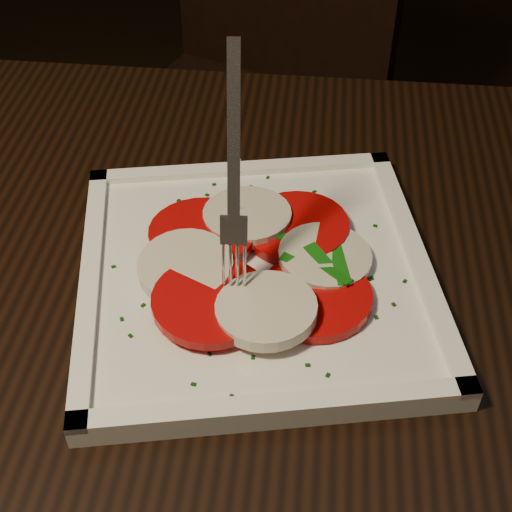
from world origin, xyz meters
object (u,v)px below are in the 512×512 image
object	(u,v)px
chair	(259,67)
fork	(235,164)
plate	(256,276)
table	(302,429)

from	to	relation	value
chair	fork	bearing A→B (deg)	-64.47
chair	plate	bearing A→B (deg)	-63.33
table	chair	xyz separation A→B (m)	(-0.08, 0.81, -0.12)
fork	table	bearing A→B (deg)	-51.59
table	fork	size ratio (longest dim) A/B	7.30
table	plate	size ratio (longest dim) A/B	4.52
plate	fork	bearing A→B (deg)	-177.81
plate	fork	xyz separation A→B (m)	(-0.01, -0.00, 0.11)
chair	fork	size ratio (longest dim) A/B	5.49
table	fork	world-z (taller)	fork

